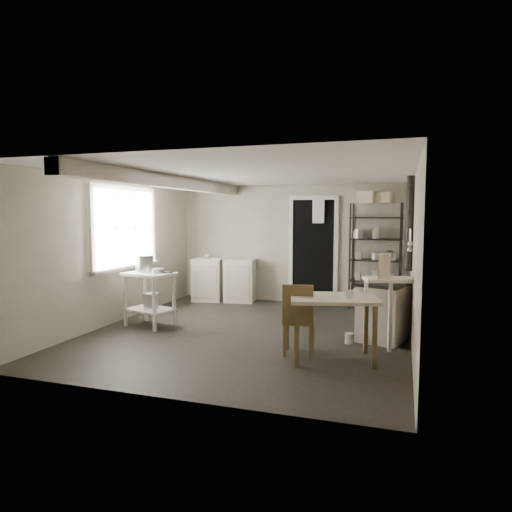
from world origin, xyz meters
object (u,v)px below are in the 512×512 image
(base_cabinets, at_px, (224,278))
(shelf_rack, at_px, (375,257))
(work_table, at_px, (333,328))
(chair, at_px, (299,315))
(stockpot, at_px, (145,265))
(stove, at_px, (388,306))
(prep_table, at_px, (150,300))
(flour_sack, at_px, (363,297))

(base_cabinets, bearing_deg, shelf_rack, -6.28)
(work_table, relative_size, chair, 1.12)
(stockpot, bearing_deg, stove, 5.65)
(prep_table, height_order, base_cabinets, base_cabinets)
(base_cabinets, xyz_separation_m, flour_sack, (2.71, -0.10, -0.22))
(work_table, bearing_deg, base_cabinets, 130.63)
(chair, bearing_deg, base_cabinets, 119.21)
(prep_table, xyz_separation_m, shelf_rack, (3.23, 2.40, 0.55))
(shelf_rack, distance_m, flour_sack, 0.77)
(flour_sack, bearing_deg, base_cabinets, 177.81)
(prep_table, height_order, stove, stove)
(base_cabinets, relative_size, chair, 1.45)
(shelf_rack, height_order, chair, shelf_rack)
(prep_table, xyz_separation_m, stove, (3.52, 0.46, 0.04))
(prep_table, height_order, chair, chair)
(shelf_rack, xyz_separation_m, work_table, (-0.29, -3.18, -0.57))
(prep_table, height_order, work_table, prep_table)
(base_cabinets, relative_size, stove, 1.27)
(work_table, bearing_deg, stove, 64.92)
(base_cabinets, height_order, stove, base_cabinets)
(work_table, bearing_deg, stockpot, 164.13)
(prep_table, xyz_separation_m, flour_sack, (3.03, 2.17, -0.16))
(stockpot, xyz_separation_m, flour_sack, (3.17, 2.08, -0.70))
(prep_table, bearing_deg, flour_sack, 35.62)
(shelf_rack, distance_m, work_table, 3.24)
(stove, bearing_deg, stockpot, -156.78)
(shelf_rack, bearing_deg, chair, -100.02)
(prep_table, xyz_separation_m, work_table, (2.94, -0.78, -0.02))
(stove, relative_size, chair, 1.14)
(prep_table, distance_m, flour_sack, 3.74)
(prep_table, bearing_deg, stove, 7.44)
(shelf_rack, relative_size, chair, 2.16)
(chair, distance_m, flour_sack, 2.91)
(prep_table, distance_m, chair, 2.59)
(prep_table, distance_m, stockpot, 0.57)
(shelf_rack, height_order, flour_sack, shelf_rack)
(prep_table, xyz_separation_m, base_cabinets, (0.32, 2.28, 0.06))
(prep_table, bearing_deg, work_table, -14.79)
(base_cabinets, bearing_deg, work_table, -58.11)
(base_cabinets, distance_m, flour_sack, 2.73)
(prep_table, bearing_deg, stockpot, 144.26)
(base_cabinets, distance_m, stove, 3.68)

